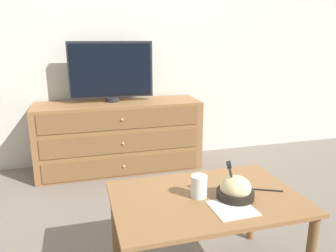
{
  "coord_description": "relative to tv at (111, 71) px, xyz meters",
  "views": [
    {
      "loc": [
        -0.48,
        -3.12,
        1.18
      ],
      "look_at": [
        0.01,
        -1.38,
        0.69
      ],
      "focal_mm": 35.0,
      "sensor_mm": 36.0,
      "label": 1
    }
  ],
  "objects": [
    {
      "name": "dresser",
      "position": [
        0.04,
        -0.06,
        -0.59
      ],
      "size": [
        1.46,
        0.45,
        0.63
      ],
      "color": "olive",
      "rests_on": "ground_plane"
    },
    {
      "name": "takeout_bowl",
      "position": [
        0.37,
        -1.68,
        -0.4
      ],
      "size": [
        0.17,
        0.17,
        0.18
      ],
      "color": "black",
      "rests_on": "coffee_table"
    },
    {
      "name": "drink_cup",
      "position": [
        0.21,
        -1.62,
        -0.39
      ],
      "size": [
        0.08,
        0.08,
        0.1
      ],
      "color": "#9E6638",
      "rests_on": "coffee_table"
    },
    {
      "name": "wall_back",
      "position": [
        0.18,
        0.22,
        0.4
      ],
      "size": [
        12.0,
        0.05,
        2.6
      ],
      "color": "silver",
      "rests_on": "ground_plane"
    },
    {
      "name": "ground_plane",
      "position": [
        0.18,
        0.19,
        -0.9
      ],
      "size": [
        12.0,
        12.0,
        0.0
      ],
      "primitive_type": "plane",
      "color": "#70665B"
    },
    {
      "name": "coffee_table",
      "position": [
        0.25,
        -1.63,
        -0.51
      ],
      "size": [
        0.88,
        0.59,
        0.46
      ],
      "color": "olive",
      "rests_on": "ground_plane"
    },
    {
      "name": "tv",
      "position": [
        0.0,
        0.0,
        0.0
      ],
      "size": [
        0.73,
        0.13,
        0.53
      ],
      "color": "#232328",
      "rests_on": "dresser"
    },
    {
      "name": "napkin",
      "position": [
        0.32,
        -1.77,
        -0.44
      ],
      "size": [
        0.18,
        0.18,
        0.0
      ],
      "color": "white",
      "rests_on": "coffee_table"
    },
    {
      "name": "knife",
      "position": [
        0.55,
        -1.65,
        -0.44
      ],
      "size": [
        0.15,
        0.08,
        0.01
      ],
      "color": "black",
      "rests_on": "coffee_table"
    }
  ]
}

